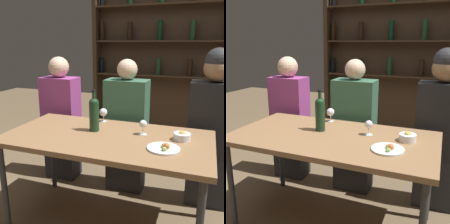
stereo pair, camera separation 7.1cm
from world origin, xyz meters
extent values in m
plane|color=brown|center=(0.00, 0.00, 0.00)|extent=(10.00, 10.00, 0.00)
cube|color=olive|center=(0.00, 0.00, 0.72)|extent=(1.50, 0.78, 0.04)
cylinder|color=#2D2D30|center=(-0.69, -0.33, 0.35)|extent=(0.04, 0.04, 0.70)
cylinder|color=#2D2D30|center=(-0.69, 0.33, 0.35)|extent=(0.04, 0.04, 0.70)
cylinder|color=#2D2D30|center=(0.69, 0.33, 0.35)|extent=(0.04, 0.04, 0.70)
cube|color=#38281C|center=(0.00, 2.10, 1.01)|extent=(1.86, 0.02, 2.03)
cube|color=#38281C|center=(-0.93, 1.99, 1.01)|extent=(0.06, 0.18, 2.03)
cube|color=#38281C|center=(0.00, 1.99, 0.95)|extent=(1.78, 0.18, 0.02)
cylinder|color=black|center=(-0.85, 1.99, 1.07)|extent=(0.07, 0.07, 0.22)
cylinder|color=black|center=(-0.42, 2.00, 1.07)|extent=(0.07, 0.07, 0.22)
cylinder|color=#19381E|center=(0.00, 1.99, 1.08)|extent=(0.07, 0.07, 0.24)
cylinder|color=black|center=(0.42, 1.98, 1.07)|extent=(0.07, 0.07, 0.22)
cube|color=#38281C|center=(0.00, 1.99, 1.41)|extent=(1.78, 0.18, 0.02)
cylinder|color=black|center=(-0.84, 2.00, 1.55)|extent=(0.07, 0.07, 0.25)
cylinder|color=black|center=(-0.42, 1.99, 1.55)|extent=(0.07, 0.07, 0.24)
cylinder|color=black|center=(0.00, 2.00, 1.55)|extent=(0.07, 0.07, 0.26)
cylinder|color=#19381E|center=(0.43, 1.99, 1.55)|extent=(0.07, 0.07, 0.25)
cube|color=#38281C|center=(0.00, 1.99, 1.88)|extent=(1.78, 0.18, 0.02)
cylinder|color=#19381E|center=(-0.13, 0.07, 0.85)|extent=(0.08, 0.08, 0.22)
sphere|color=#19381E|center=(-0.13, 0.07, 0.96)|extent=(0.08, 0.08, 0.08)
cylinder|color=#19381E|center=(-0.13, 0.07, 1.00)|extent=(0.03, 0.03, 0.09)
cylinder|color=black|center=(-0.13, 0.07, 1.05)|extent=(0.03, 0.03, 0.01)
cylinder|color=silver|center=(0.24, 0.12, 0.74)|extent=(0.06, 0.06, 0.00)
cylinder|color=silver|center=(0.24, 0.12, 0.78)|extent=(0.01, 0.01, 0.06)
sphere|color=silver|center=(0.24, 0.12, 0.82)|extent=(0.06, 0.06, 0.06)
cylinder|color=silver|center=(-0.15, 0.32, 0.74)|extent=(0.06, 0.06, 0.00)
cylinder|color=silver|center=(-0.15, 0.32, 0.77)|extent=(0.01, 0.01, 0.06)
sphere|color=silver|center=(-0.15, 0.32, 0.82)|extent=(0.07, 0.07, 0.07)
cylinder|color=silver|center=(0.43, -0.11, 0.75)|extent=(0.21, 0.21, 0.01)
sphere|color=gold|center=(0.44, -0.11, 0.76)|extent=(0.04, 0.04, 0.04)
sphere|color=#C67038|center=(0.45, -0.11, 0.76)|extent=(0.04, 0.04, 0.04)
sphere|color=#99B256|center=(0.44, -0.16, 0.76)|extent=(0.03, 0.03, 0.03)
cylinder|color=white|center=(0.53, 0.09, 0.77)|extent=(0.12, 0.12, 0.05)
sphere|color=gold|center=(0.53, 0.09, 0.78)|extent=(0.06, 0.06, 0.06)
cube|color=#26262B|center=(-0.73, 0.58, 0.23)|extent=(0.32, 0.22, 0.45)
cube|color=#9E3F8C|center=(-0.73, 0.58, 0.76)|extent=(0.36, 0.22, 0.61)
sphere|color=beige|center=(-0.73, 0.58, 1.16)|extent=(0.20, 0.20, 0.20)
cube|color=#26262B|center=(-0.02, 0.58, 0.23)|extent=(0.35, 0.22, 0.45)
cube|color=#38664C|center=(-0.02, 0.58, 0.76)|extent=(0.39, 0.22, 0.62)
sphere|color=beige|center=(-0.02, 0.58, 1.17)|extent=(0.18, 0.18, 0.18)
cube|color=#26262B|center=(0.73, 0.58, 0.23)|extent=(0.35, 0.22, 0.45)
cube|color=black|center=(0.73, 0.58, 0.77)|extent=(0.39, 0.22, 0.64)
sphere|color=#8C6647|center=(0.73, 0.58, 1.20)|extent=(0.22, 0.22, 0.22)
sphere|color=#262628|center=(0.73, 0.58, 1.26)|extent=(0.21, 0.21, 0.21)
camera|label=1|loc=(0.66, -1.68, 1.40)|focal=42.00mm
camera|label=2|loc=(0.72, -1.65, 1.40)|focal=42.00mm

